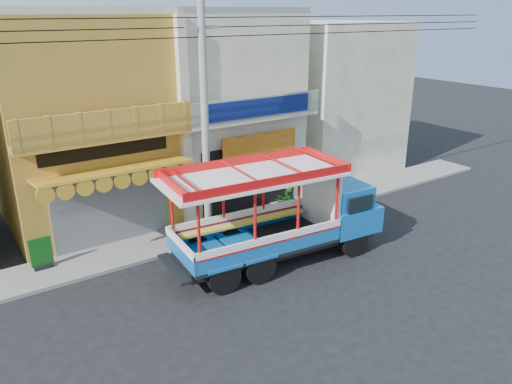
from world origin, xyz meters
The scene contains 12 objects.
ground centered at (0.00, 0.00, 0.00)m, with size 90.00×90.00×0.00m, color black.
sidewalk centered at (0.00, 4.00, 0.06)m, with size 30.00×2.00×0.12m, color slate.
shophouse_left centered at (-4.00, 7.96, 4.11)m, with size 6.00×7.50×8.24m.
shophouse_right centered at (2.00, 7.96, 4.11)m, with size 6.00×6.75×8.24m.
party_pilaster centered at (-1.00, 4.85, 4.00)m, with size 0.35×0.30×8.00m, color #B9B198.
filler_building_right centered at (9.00, 8.00, 3.80)m, with size 6.00×6.00×7.60m, color #B9B198.
utility_pole centered at (-0.85, 3.30, 5.03)m, with size 28.00×0.26×9.00m.
songthaew_truck centered at (0.69, 0.56, 1.70)m, with size 7.72×3.08×3.52m.
green_sign centered at (-6.65, 4.37, 0.57)m, with size 0.70×0.33×1.07m.
potted_plant_a centered at (2.86, 3.81, 0.60)m, with size 0.86×0.74×0.95m, color #1D5718.
potted_plant_b centered at (4.49, 3.57, 0.67)m, with size 0.60×0.48×1.09m, color #1D5718.
potted_plant_c centered at (3.30, 4.00, 0.64)m, with size 0.59×0.59×1.05m, color #1D5718.
Camera 1 is at (-9.09, -11.66, 8.12)m, focal length 35.00 mm.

